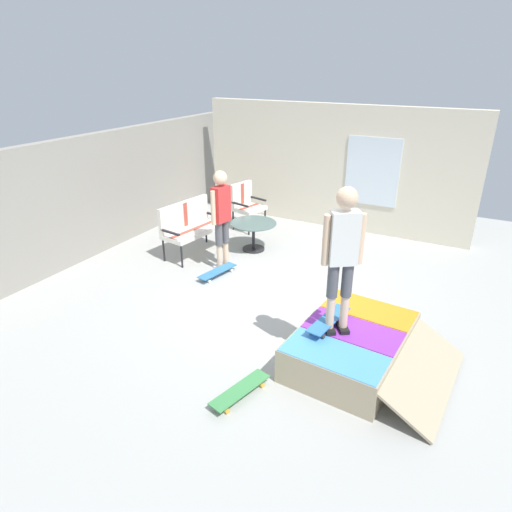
% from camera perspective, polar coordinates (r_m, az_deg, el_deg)
% --- Properties ---
extents(ground_plane, '(12.00, 12.00, 0.10)m').
position_cam_1_polar(ground_plane, '(6.93, 2.67, -6.48)').
color(ground_plane, '#A8A8A3').
extents(back_wall_cinderblock, '(9.00, 0.20, 2.24)m').
position_cam_1_polar(back_wall_cinderblock, '(8.79, -21.59, 6.90)').
color(back_wall_cinderblock, gray).
rests_on(back_wall_cinderblock, ground_plane).
extents(house_facade, '(0.23, 6.00, 2.65)m').
position_cam_1_polar(house_facade, '(9.92, 9.93, 11.26)').
color(house_facade, beige).
rests_on(house_facade, ground_plane).
extents(skate_ramp, '(1.86, 1.93, 0.46)m').
position_cam_1_polar(skate_ramp, '(5.69, 12.56, -11.32)').
color(skate_ramp, tan).
rests_on(skate_ramp, ground_plane).
extents(patio_bench, '(1.32, 0.72, 1.02)m').
position_cam_1_polar(patio_bench, '(8.52, -8.65, 4.24)').
color(patio_bench, black).
rests_on(patio_bench, ground_plane).
extents(patio_chair_near_house, '(0.73, 0.68, 1.02)m').
position_cam_1_polar(patio_chair_near_house, '(9.76, -1.40, 7.07)').
color(patio_chair_near_house, black).
rests_on(patio_chair_near_house, ground_plane).
extents(patio_table, '(0.90, 0.90, 0.57)m').
position_cam_1_polar(patio_table, '(8.64, -0.33, 3.32)').
color(patio_table, black).
rests_on(patio_table, ground_plane).
extents(person_watching, '(0.47, 0.28, 1.79)m').
position_cam_1_polar(person_watching, '(7.66, -4.52, 5.63)').
color(person_watching, silver).
rests_on(person_watching, ground_plane).
extents(person_skater, '(0.36, 0.41, 1.79)m').
position_cam_1_polar(person_skater, '(5.02, 11.16, 0.71)').
color(person_skater, black).
rests_on(person_skater, skate_ramp).
extents(skateboard_by_bench, '(0.82, 0.36, 0.10)m').
position_cam_1_polar(skateboard_by_bench, '(7.72, -5.02, -2.01)').
color(skateboard_by_bench, '#3372B2').
rests_on(skateboard_by_bench, ground_plane).
extents(skateboard_spare, '(0.82, 0.40, 0.10)m').
position_cam_1_polar(skateboard_spare, '(5.15, -2.07, -16.99)').
color(skateboard_spare, '#3F8C4C').
rests_on(skateboard_spare, ground_plane).
extents(skateboard_on_ramp, '(0.82, 0.32, 0.10)m').
position_cam_1_polar(skateboard_on_ramp, '(5.54, 9.41, -8.16)').
color(skateboard_on_ramp, '#3372B2').
rests_on(skateboard_on_ramp, skate_ramp).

